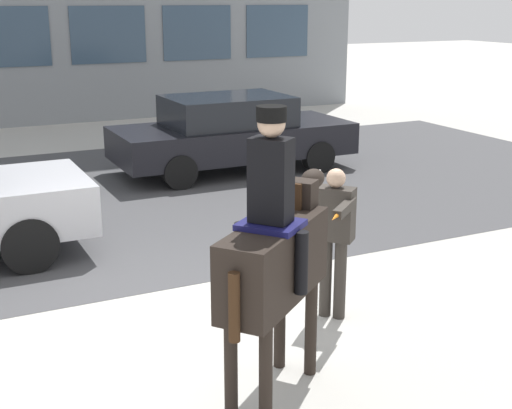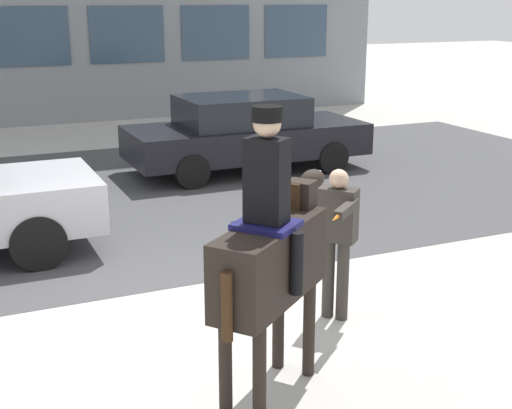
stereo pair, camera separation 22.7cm
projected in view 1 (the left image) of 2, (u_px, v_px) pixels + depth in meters
The scene contains 5 objects.
ground_plane at pixel (185, 305), 8.03m from camera, with size 80.00×80.00×0.00m, color #B2AFA8.
road_surface at pixel (87, 201), 12.13m from camera, with size 20.87×8.50×0.01m.
mounted_horse_lead at pixel (275, 254), 5.87m from camera, with size 1.52×1.30×2.53m.
pedestrian_bystander at pixel (335, 232), 7.46m from camera, with size 0.65×0.84×1.65m.
street_car_far_lane at pixel (231, 133), 14.07m from camera, with size 4.69×2.00×1.50m.
Camera 1 is at (-2.52, -7.01, 3.32)m, focal length 50.00 mm.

